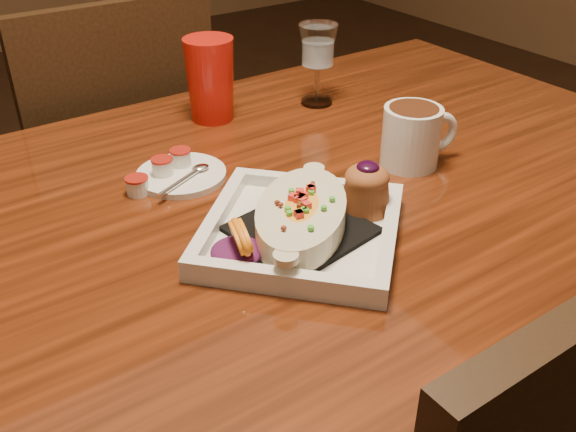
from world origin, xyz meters
TOP-DOWN VIEW (x-y plane):
  - table at (0.00, 0.00)m, footprint 1.50×0.90m
  - chair_far at (-0.00, 0.63)m, footprint 0.42×0.42m
  - plate at (0.00, -0.11)m, footprint 0.34×0.34m
  - coffee_mug at (0.26, -0.03)m, footprint 0.13×0.09m
  - goblet at (0.29, 0.25)m, footprint 0.07×0.07m
  - saucer at (-0.06, 0.13)m, footprint 0.14×0.14m
  - creamer_loose at (-0.13, 0.12)m, footprint 0.03×0.03m
  - red_tumbler at (0.09, 0.30)m, footprint 0.09×0.09m

SIDE VIEW (x-z plane):
  - chair_far at x=0.00m, z-range 0.04..0.97m
  - table at x=0.00m, z-range 0.28..1.03m
  - saucer at x=-0.06m, z-range 0.71..0.81m
  - creamer_loose at x=-0.13m, z-range 0.75..0.78m
  - plate at x=0.00m, z-range 0.74..0.82m
  - coffee_mug at x=0.26m, z-range 0.75..0.85m
  - red_tumbler at x=0.09m, z-range 0.75..0.90m
  - goblet at x=0.29m, z-range 0.78..0.93m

